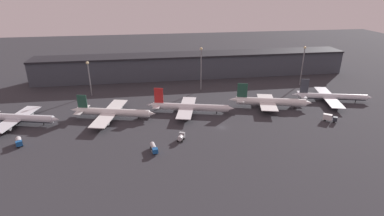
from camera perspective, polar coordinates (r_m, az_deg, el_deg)
ground at (r=149.91m, az=5.74°, el=-3.70°), size 600.00×600.00×0.00m
terminal_building at (r=228.64m, az=0.36°, el=8.17°), size 231.53×20.35×17.61m
airplane_0 at (r=174.91m, az=-30.21°, el=-1.67°), size 42.89×32.98×12.51m
airplane_1 at (r=163.47m, az=-14.97°, el=-0.80°), size 45.62×37.71×12.44m
airplane_2 at (r=164.92m, az=-0.52°, el=0.18°), size 47.93×32.45×13.62m
airplane_3 at (r=176.58m, az=14.57°, el=1.16°), size 46.50×27.49×14.13m
airplane_4 at (r=198.99m, az=24.93°, el=1.99°), size 46.42×37.11×13.57m
service_vehicle_0 at (r=170.38m, az=24.72°, el=-1.68°), size 6.71×5.71×3.72m
service_vehicle_1 at (r=153.41m, az=-30.11°, el=-5.54°), size 4.61×6.52×3.01m
service_vehicle_2 at (r=136.67m, az=-2.08°, el=-5.51°), size 4.00×5.00×3.34m
service_vehicle_3 at (r=129.40m, az=-7.28°, el=-7.53°), size 3.35×7.53×2.72m
lamp_post_0 at (r=197.02m, az=-19.05°, el=6.17°), size 1.80×1.80×22.22m
lamp_post_1 at (r=195.89m, az=1.74°, el=8.40°), size 1.80×1.80×28.67m
lamp_post_2 at (r=219.92m, az=20.40°, el=8.39°), size 1.80×1.80×27.31m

